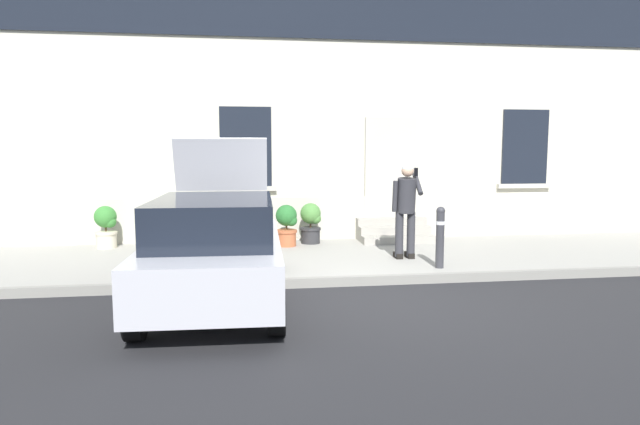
{
  "coord_description": "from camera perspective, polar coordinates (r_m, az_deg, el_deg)",
  "views": [
    {
      "loc": [
        -1.72,
        -7.47,
        2.16
      ],
      "look_at": [
        -0.42,
        1.6,
        1.1
      ],
      "focal_mm": 31.01,
      "sensor_mm": 36.0,
      "label": 1
    }
  ],
  "objects": [
    {
      "name": "hatchback_car_silver",
      "position": [
        7.77,
        -10.74,
        -3.61
      ],
      "size": [
        1.91,
        4.12,
        2.34
      ],
      "color": "#B7B7BF",
      "rests_on": "ground"
    },
    {
      "name": "planter_charcoal",
      "position": [
        11.76,
        -0.94,
        -0.99
      ],
      "size": [
        0.44,
        0.44,
        0.86
      ],
      "color": "#2D2D30",
      "rests_on": "sidewalk"
    },
    {
      "name": "planter_olive",
      "position": [
        11.58,
        -12.54,
        -1.27
      ],
      "size": [
        0.44,
        0.44,
        0.86
      ],
      "color": "#606B38",
      "rests_on": "sidewalk"
    },
    {
      "name": "planter_cream",
      "position": [
        12.0,
        -21.2,
        -1.29
      ],
      "size": [
        0.44,
        0.44,
        0.86
      ],
      "color": "beige",
      "rests_on": "sidewalk"
    },
    {
      "name": "building_facade",
      "position": [
        12.97,
        -0.5,
        13.55
      ],
      "size": [
        24.0,
        1.52,
        7.5
      ],
      "color": "beige",
      "rests_on": "ground"
    },
    {
      "name": "person_on_phone",
      "position": [
        10.14,
        8.87,
        0.82
      ],
      "size": [
        0.51,
        0.48,
        1.75
      ],
      "rotation": [
        0.0,
        0.0,
        0.04
      ],
      "color": "#2D2D33",
      "rests_on": "sidewalk"
    },
    {
      "name": "entrance_stoop",
      "position": [
        12.29,
        7.58,
        -1.98
      ],
      "size": [
        1.57,
        0.96,
        0.48
      ],
      "color": "#9E998E",
      "rests_on": "sidewalk"
    },
    {
      "name": "planter_terracotta",
      "position": [
        11.44,
        -3.45,
        -1.22
      ],
      "size": [
        0.44,
        0.44,
        0.86
      ],
      "color": "#B25B38",
      "rests_on": "sidewalk"
    },
    {
      "name": "sidewalk",
      "position": [
        10.62,
        1.3,
        -4.72
      ],
      "size": [
        24.0,
        3.6,
        0.15
      ],
      "primitive_type": "cube",
      "color": "#99968E",
      "rests_on": "ground"
    },
    {
      "name": "curb_edge",
      "position": [
        8.83,
        3.3,
        -7.07
      ],
      "size": [
        24.0,
        0.12,
        0.15
      ],
      "primitive_type": "cube",
      "color": "gray",
      "rests_on": "ground"
    },
    {
      "name": "ground_plane",
      "position": [
        7.96,
        4.66,
        -9.17
      ],
      "size": [
        80.0,
        80.0,
        0.0
      ],
      "primitive_type": "plane",
      "color": "#232326"
    },
    {
      "name": "bollard_near_person",
      "position": [
        9.53,
        12.29,
        -2.28
      ],
      "size": [
        0.15,
        0.15,
        1.04
      ],
      "color": "#333338",
      "rests_on": "sidewalk"
    }
  ]
}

